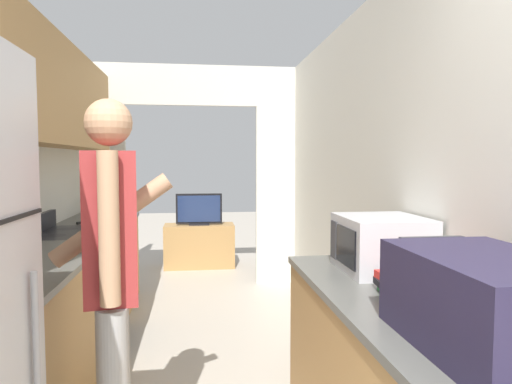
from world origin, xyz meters
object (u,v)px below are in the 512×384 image
at_px(knife, 84,222).
at_px(suitcase, 487,303).
at_px(book_stack, 413,287).
at_px(television, 199,210).
at_px(microwave, 381,244).
at_px(range_oven, 79,287).
at_px(person, 112,286).
at_px(tv_cabinet, 199,246).

bearing_deg(knife, suitcase, -22.89).
xyz_separation_m(book_stack, television, (-0.84, 4.37, -0.14)).
bearing_deg(microwave, range_oven, 140.65).
relative_size(person, knife, 5.32).
distance_m(television, knife, 2.17).
bearing_deg(knife, person, -38.47).
xyz_separation_m(person, microwave, (1.27, 0.22, 0.11)).
bearing_deg(book_stack, tv_cabinet, 100.72).
distance_m(range_oven, television, 2.63).
bearing_deg(tv_cabinet, microwave, -77.45).
bearing_deg(book_stack, person, 169.84).
height_order(suitcase, knife, suitcase).
relative_size(range_oven, person, 0.61).
distance_m(range_oven, person, 1.87).
distance_m(suitcase, knife, 3.51).
bearing_deg(tv_cabinet, book_stack, -79.28).
xyz_separation_m(microwave, knife, (-1.91, 2.03, -0.13)).
height_order(television, knife, television).
bearing_deg(suitcase, knife, 121.53).
relative_size(microwave, tv_cabinet, 0.48).
height_order(person, microwave, person).
xyz_separation_m(microwave, book_stack, (-0.05, -0.44, -0.09)).
relative_size(suitcase, television, 1.06).
height_order(range_oven, book_stack, range_oven).
bearing_deg(tv_cabinet, knife, -117.86).
relative_size(television, knife, 1.93).
height_order(person, book_stack, person).
relative_size(range_oven, knife, 3.22).
bearing_deg(person, suitcase, -129.35).
xyz_separation_m(suitcase, microwave, (0.08, 0.96, -0.00)).
height_order(suitcase, book_stack, suitcase).
xyz_separation_m(suitcase, book_stack, (0.03, 0.52, -0.10)).
xyz_separation_m(tv_cabinet, television, (-0.00, -0.04, 0.49)).
height_order(range_oven, knife, range_oven).
distance_m(range_oven, book_stack, 2.68).
xyz_separation_m(person, knife, (-0.64, 2.25, -0.02)).
relative_size(tv_cabinet, television, 1.53).
bearing_deg(person, television, -12.89).
distance_m(book_stack, knife, 3.09).
distance_m(suitcase, tv_cabinet, 5.05).
height_order(person, knife, person).
height_order(microwave, television, microwave).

